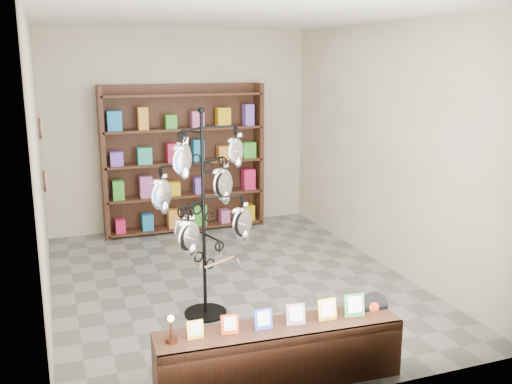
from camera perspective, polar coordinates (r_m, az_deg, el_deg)
ground at (r=6.78m, az=-2.47°, el=-9.00°), size 5.00×5.00×0.00m
room_envelope at (r=6.32m, az=-2.63°, el=6.74°), size 5.00×5.00×5.00m
display_tree at (r=5.60m, az=-5.31°, el=-0.65°), size 1.18×1.18×2.12m
front_shelf at (r=4.76m, az=2.34°, el=-15.88°), size 2.01×0.52×0.70m
back_shelving at (r=8.63m, az=-7.19°, el=2.87°), size 2.42×0.36×2.20m
wall_clocks at (r=6.87m, az=-20.61°, el=3.47°), size 0.03×0.24×0.84m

